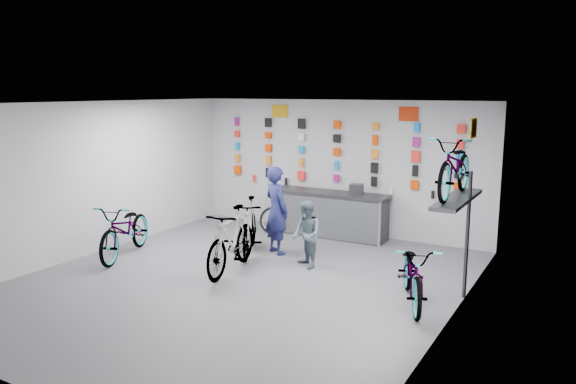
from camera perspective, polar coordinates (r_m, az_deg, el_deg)
The scene contains 21 objects.
floor at distance 9.66m, azimuth -5.08°, elevation -9.12°, with size 8.00×8.00×0.00m, color #515156.
ceiling at distance 9.12m, azimuth -5.38°, elevation 8.95°, with size 8.00×8.00×0.00m, color white.
wall_back at distance 12.72m, azimuth 5.09°, elevation 2.56°, with size 7.00×7.00×0.00m, color #BDBDBF.
wall_front at distance 6.50m, azimuth -25.86°, elevation -6.02°, with size 7.00×7.00×0.00m, color #BDBDBF.
wall_left at distance 11.61m, azimuth -19.58°, elevation 1.25°, with size 8.00×8.00×0.00m, color #BDBDBF.
wall_right at distance 7.86m, azimuth 16.27°, elevation -2.67°, with size 8.00×8.00×0.00m, color #BDBDBF.
counter at distance 12.49m, azimuth 4.14°, elevation -2.30°, with size 2.70×0.66×1.00m.
merch_wall at distance 12.57m, azimuth 5.51°, elevation 3.77°, with size 5.58×0.08×1.57m.
wall_bracket at distance 9.05m, azimuth 16.98°, elevation -1.26°, with size 0.39×1.90×2.00m.
sign_left at distance 13.29m, azimuth -0.82°, elevation 8.21°, with size 0.42×0.02×0.30m, color orange.
sign_right at distance 12.02m, azimuth 12.16°, elevation 7.76°, with size 0.42×0.02×0.30m, color #B92A0D.
sign_side at distance 8.87m, azimuth 18.34°, elevation 6.18°, with size 0.02×0.40×0.30m, color orange.
bike_left at distance 11.37m, azimuth -16.17°, elevation -3.68°, with size 0.72×2.06×1.08m, color gray.
bike_center at distance 10.05m, azimuth -5.78°, elevation -4.90°, with size 0.55×1.93×1.16m, color gray.
bike_right at distance 8.76m, azimuth 12.60°, elevation -8.04°, with size 0.65×1.87×0.98m, color gray.
bike_service at distance 11.11m, azimuth -3.92°, elevation -3.53°, with size 0.52×1.85×1.11m, color gray.
bike_wall at distance 8.97m, azimuth 16.69°, elevation 2.47°, with size 0.63×1.80×0.95m, color gray.
clerk at distance 11.08m, azimuth -1.18°, elevation -1.86°, with size 0.64×0.42×1.75m, color #1A1E51.
customer at distance 10.24m, azimuth 1.87°, elevation -4.33°, with size 0.60×0.47×1.24m, color #4D606D.
spare_wheel at distance 12.79m, azimuth -1.66°, elevation -2.87°, with size 0.63×0.30×0.60m.
register at distance 12.12m, azimuth 6.96°, elevation 0.27°, with size 0.28×0.30×0.22m, color black.
Camera 1 is at (5.21, -7.48, 3.21)m, focal length 35.00 mm.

